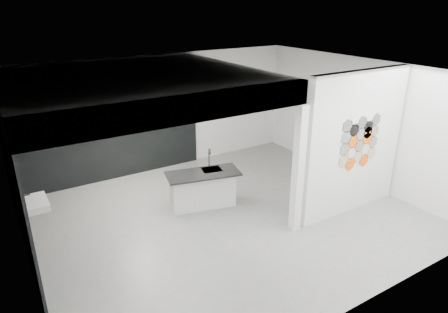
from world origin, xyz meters
TOP-DOWN VIEW (x-y plane):
  - floor at (0.00, 0.00)m, footprint 7.00×6.00m
  - partition_panel at (2.23, -1.00)m, footprint 2.45×0.15m
  - bay_clad_back at (-1.30, 2.97)m, footprint 4.40×0.04m
  - bay_clad_left at (-3.47, 1.00)m, footprint 0.04×4.00m
  - bulkhead at (-1.30, 1.00)m, footprint 4.40×4.00m
  - corner_column at (0.82, -1.00)m, footprint 0.16×0.16m
  - fascia_beam at (-1.30, -0.92)m, footprint 4.40×0.16m
  - wall_basin at (-3.24, 0.80)m, footprint 0.40×0.60m
  - display_shelf at (-1.20, 2.87)m, footprint 3.00×0.15m
  - kitchen_island at (-0.19, 0.66)m, footprint 1.56×0.95m
  - stockpot at (-2.01, 2.87)m, footprint 0.23×0.23m
  - kettle at (-0.09, 2.87)m, footprint 0.24×0.24m
  - glass_bowl at (0.11, 2.87)m, footprint 0.17×0.17m
  - glass_vase at (0.15, 2.87)m, footprint 0.11×0.11m
  - bottle_dark at (-1.59, 2.87)m, footprint 0.07×0.07m
  - utensil_cup at (-1.99, 2.87)m, footprint 0.09×0.09m
  - hex_tile_cluster at (2.26, -1.09)m, footprint 1.04×0.02m

SIDE VIEW (x-z plane):
  - floor at x=0.00m, z-range -0.01..0.00m
  - kitchen_island at x=-0.19m, z-range -0.19..0.98m
  - wall_basin at x=-3.24m, z-range 0.79..0.91m
  - bay_clad_back at x=-1.30m, z-range 0.00..2.35m
  - bay_clad_left at x=-3.47m, z-range 0.00..2.35m
  - corner_column at x=0.82m, z-range 0.00..2.35m
  - display_shelf at x=-1.20m, z-range 1.28..1.32m
  - glass_bowl at x=0.11m, z-range 1.32..1.41m
  - utensil_cup at x=-1.99m, z-range 1.32..1.42m
  - glass_vase at x=0.15m, z-range 1.32..1.45m
  - bottle_dark at x=-1.59m, z-range 1.32..1.48m
  - partition_panel at x=2.23m, z-range 0.00..2.80m
  - stockpot at x=-2.01m, z-range 1.32..1.48m
  - kettle at x=-0.09m, z-range 1.32..1.48m
  - hex_tile_cluster at x=2.26m, z-range 0.92..2.09m
  - bulkhead at x=-1.30m, z-range 2.35..2.75m
  - fascia_beam at x=-1.30m, z-range 2.35..2.75m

